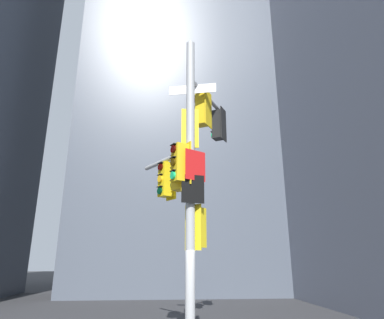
# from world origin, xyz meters

# --- Properties ---
(building_mid_block) EXTENTS (17.75, 17.75, 54.17)m
(building_mid_block) POSITION_xyz_m (1.95, 21.35, 27.09)
(building_mid_block) COLOR #4C5460
(building_mid_block) RESTS_ON ground
(signal_pole_assembly) EXTENTS (2.70, 2.47, 8.40)m
(signal_pole_assembly) POSITION_xyz_m (0.05, 0.42, 4.80)
(signal_pole_assembly) COLOR #9EA0A3
(signal_pole_assembly) RESTS_ON ground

